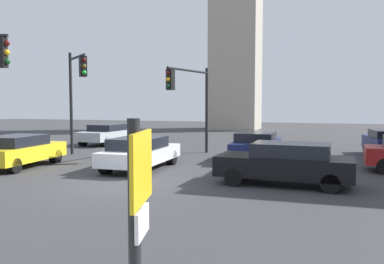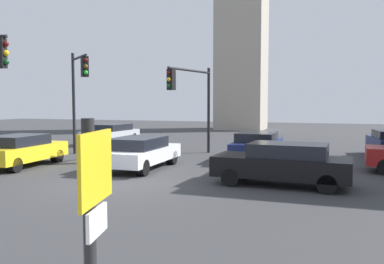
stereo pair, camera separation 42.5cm
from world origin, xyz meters
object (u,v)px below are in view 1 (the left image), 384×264
(traffic_light_1, at_px, (77,83))
(traffic_light_2, at_px, (189,91))
(car_0, at_px, (257,145))
(car_1, at_px, (107,133))
(car_5, at_px, (285,163))
(car_2, at_px, (19,150))
(direction_sign, at_px, (137,242))
(car_6, at_px, (140,152))

(traffic_light_1, xyz_separation_m, traffic_light_2, (5.53, 1.76, -0.40))
(car_0, height_order, car_1, car_0)
(traffic_light_1, height_order, car_5, traffic_light_1)
(car_2, bearing_deg, car_0, -64.65)
(traffic_light_1, distance_m, car_0, 9.68)
(traffic_light_2, bearing_deg, direction_sign, 29.69)
(traffic_light_2, height_order, car_5, traffic_light_2)
(car_1, relative_size, car_6, 1.02)
(traffic_light_2, height_order, car_2, traffic_light_2)
(traffic_light_2, bearing_deg, car_1, -107.75)
(direction_sign, relative_size, car_1, 0.54)
(traffic_light_2, relative_size, car_1, 1.02)
(traffic_light_2, distance_m, car_6, 5.22)
(car_0, xyz_separation_m, car_1, (-10.81, 4.54, -0.01))
(traffic_light_2, bearing_deg, car_5, 54.95)
(traffic_light_1, relative_size, car_2, 1.25)
(traffic_light_2, bearing_deg, car_0, 98.19)
(traffic_light_2, xyz_separation_m, car_0, (3.54, -0.27, -2.64))
(car_2, xyz_separation_m, car_6, (5.18, 1.17, -0.02))
(traffic_light_2, height_order, car_1, traffic_light_2)
(car_1, relative_size, car_2, 1.05)
(traffic_light_2, relative_size, car_5, 1.03)
(car_1, bearing_deg, direction_sign, 33.50)
(direction_sign, relative_size, traffic_light_1, 0.46)
(car_0, distance_m, car_2, 10.82)
(direction_sign, distance_m, traffic_light_1, 18.57)
(car_1, height_order, car_6, car_6)
(car_0, distance_m, car_1, 11.73)
(traffic_light_1, bearing_deg, car_2, -54.46)
(car_0, relative_size, car_2, 1.06)
(car_2, height_order, car_6, car_2)
(traffic_light_1, bearing_deg, car_5, 19.81)
(car_5, bearing_deg, car_6, -10.99)
(car_2, bearing_deg, car_6, -81.42)
(car_2, relative_size, car_6, 0.97)
(car_0, distance_m, car_6, 5.94)
(traffic_light_1, xyz_separation_m, car_5, (10.91, -4.14, -3.03))
(car_1, xyz_separation_m, car_2, (1.40, -9.87, 0.01))
(traffic_light_1, height_order, car_1, traffic_light_1)
(car_6, bearing_deg, direction_sign, -155.62)
(direction_sign, bearing_deg, car_1, 107.27)
(car_2, relative_size, car_5, 0.96)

